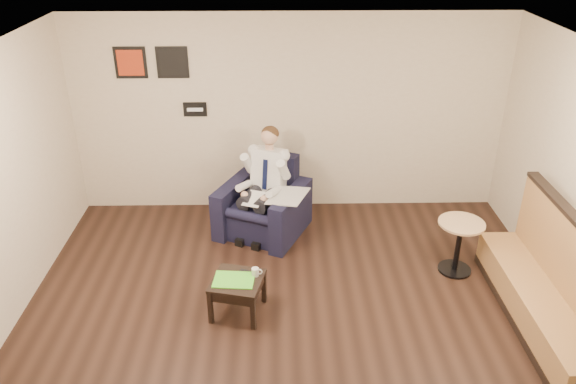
{
  "coord_description": "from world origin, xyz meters",
  "views": [
    {
      "loc": [
        -0.17,
        -4.4,
        4.01
      ],
      "look_at": [
        -0.06,
        1.2,
        1.13
      ],
      "focal_mm": 35.0,
      "sensor_mm": 36.0,
      "label": 1
    }
  ],
  "objects_px": {
    "green_folder": "(234,280)",
    "seated_man": "(258,190)",
    "coffee_mug": "(255,272)",
    "smartphone": "(245,272)",
    "banquette": "(547,276)",
    "armchair": "(262,199)",
    "cafe_table": "(458,247)",
    "side_table": "(238,296)"
  },
  "relations": [
    {
      "from": "green_folder",
      "to": "seated_man",
      "type": "bearing_deg",
      "value": 82.36
    },
    {
      "from": "green_folder",
      "to": "coffee_mug",
      "type": "distance_m",
      "value": 0.25
    },
    {
      "from": "smartphone",
      "to": "banquette",
      "type": "xyz_separation_m",
      "value": [
        3.13,
        -0.37,
        0.17
      ]
    },
    {
      "from": "coffee_mug",
      "to": "armchair",
      "type": "bearing_deg",
      "value": 88.46
    },
    {
      "from": "armchair",
      "to": "smartphone",
      "type": "distance_m",
      "value": 1.59
    },
    {
      "from": "armchair",
      "to": "banquette",
      "type": "height_order",
      "value": "banquette"
    },
    {
      "from": "armchair",
      "to": "seated_man",
      "type": "height_order",
      "value": "seated_man"
    },
    {
      "from": "armchair",
      "to": "seated_man",
      "type": "bearing_deg",
      "value": -90.0
    },
    {
      "from": "seated_man",
      "to": "green_folder",
      "type": "height_order",
      "value": "seated_man"
    },
    {
      "from": "seated_man",
      "to": "cafe_table",
      "type": "distance_m",
      "value": 2.6
    },
    {
      "from": "side_table",
      "to": "smartphone",
      "type": "relative_size",
      "value": 3.93
    },
    {
      "from": "smartphone",
      "to": "cafe_table",
      "type": "xyz_separation_m",
      "value": [
        2.53,
        0.6,
        -0.1
      ]
    },
    {
      "from": "coffee_mug",
      "to": "green_folder",
      "type": "bearing_deg",
      "value": -159.36
    },
    {
      "from": "side_table",
      "to": "cafe_table",
      "type": "xyz_separation_m",
      "value": [
        2.61,
        0.74,
        0.12
      ]
    },
    {
      "from": "green_folder",
      "to": "coffee_mug",
      "type": "height_order",
      "value": "coffee_mug"
    },
    {
      "from": "smartphone",
      "to": "cafe_table",
      "type": "relative_size",
      "value": 0.2
    },
    {
      "from": "armchair",
      "to": "coffee_mug",
      "type": "bearing_deg",
      "value": -66.94
    },
    {
      "from": "banquette",
      "to": "coffee_mug",
      "type": "bearing_deg",
      "value": 174.17
    },
    {
      "from": "cafe_table",
      "to": "banquette",
      "type": "bearing_deg",
      "value": -58.32
    },
    {
      "from": "smartphone",
      "to": "cafe_table",
      "type": "distance_m",
      "value": 2.6
    },
    {
      "from": "green_folder",
      "to": "cafe_table",
      "type": "relative_size",
      "value": 0.63
    },
    {
      "from": "green_folder",
      "to": "banquette",
      "type": "relative_size",
      "value": 0.18
    },
    {
      "from": "banquette",
      "to": "cafe_table",
      "type": "bearing_deg",
      "value": 121.68
    },
    {
      "from": "green_folder",
      "to": "cafe_table",
      "type": "bearing_deg",
      "value": 15.81
    },
    {
      "from": "seated_man",
      "to": "green_folder",
      "type": "relative_size",
      "value": 3.19
    },
    {
      "from": "seated_man",
      "to": "green_folder",
      "type": "bearing_deg",
      "value": -73.04
    },
    {
      "from": "smartphone",
      "to": "seated_man",
      "type": "bearing_deg",
      "value": 109.04
    },
    {
      "from": "seated_man",
      "to": "cafe_table",
      "type": "bearing_deg",
      "value": 5.02
    },
    {
      "from": "smartphone",
      "to": "banquette",
      "type": "relative_size",
      "value": 0.06
    },
    {
      "from": "cafe_table",
      "to": "side_table",
      "type": "bearing_deg",
      "value": -164.25
    },
    {
      "from": "smartphone",
      "to": "green_folder",
      "type": "bearing_deg",
      "value": -103.96
    },
    {
      "from": "smartphone",
      "to": "coffee_mug",
      "type": "bearing_deg",
      "value": -7.1
    },
    {
      "from": "coffee_mug",
      "to": "cafe_table",
      "type": "xyz_separation_m",
      "value": [
        2.41,
        0.66,
        -0.14
      ]
    },
    {
      "from": "green_folder",
      "to": "side_table",
      "type": "bearing_deg",
      "value": 20.64
    },
    {
      "from": "seated_man",
      "to": "coffee_mug",
      "type": "height_order",
      "value": "seated_man"
    },
    {
      "from": "cafe_table",
      "to": "green_folder",
      "type": "bearing_deg",
      "value": -164.19
    },
    {
      "from": "seated_man",
      "to": "smartphone",
      "type": "distance_m",
      "value": 1.48
    },
    {
      "from": "seated_man",
      "to": "armchair",
      "type": "bearing_deg",
      "value": 90.0
    },
    {
      "from": "seated_man",
      "to": "side_table",
      "type": "distance_m",
      "value": 1.68
    },
    {
      "from": "coffee_mug",
      "to": "side_table",
      "type": "bearing_deg",
      "value": -159.36
    },
    {
      "from": "smartphone",
      "to": "armchair",
      "type": "bearing_deg",
      "value": 107.38
    },
    {
      "from": "green_folder",
      "to": "smartphone",
      "type": "bearing_deg",
      "value": 52.98
    }
  ]
}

